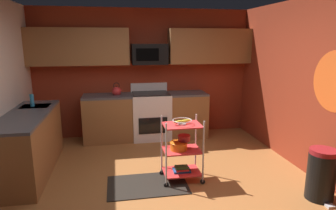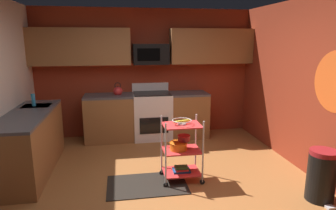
{
  "view_description": "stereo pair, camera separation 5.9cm",
  "coord_description": "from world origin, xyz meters",
  "px_view_note": "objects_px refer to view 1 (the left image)",
  "views": [
    {
      "loc": [
        -0.6,
        -3.62,
        1.98
      ],
      "look_at": [
        0.15,
        0.45,
        1.05
      ],
      "focal_mm": 31.19,
      "sensor_mm": 36.0,
      "label": 1
    },
    {
      "loc": [
        -0.54,
        -3.63,
        1.98
      ],
      "look_at": [
        0.15,
        0.45,
        1.05
      ],
      "focal_mm": 31.19,
      "sensor_mm": 36.0,
      "label": 2
    }
  ],
  "objects_px": {
    "oven_range": "(151,115)",
    "mixing_bowl_small": "(184,138)",
    "dish_soap_bottle": "(32,100)",
    "mixing_bowl_large": "(179,146)",
    "kettle": "(117,91)",
    "rolling_cart": "(182,150)",
    "book_stack": "(182,169)",
    "fruit_bowl": "(182,121)",
    "trash_can": "(321,175)",
    "microwave": "(149,54)"
  },
  "relations": [
    {
      "from": "kettle",
      "to": "dish_soap_bottle",
      "type": "xyz_separation_m",
      "value": [
        -1.36,
        -0.77,
        0.02
      ]
    },
    {
      "from": "rolling_cart",
      "to": "dish_soap_bottle",
      "type": "height_order",
      "value": "dish_soap_bottle"
    },
    {
      "from": "fruit_bowl",
      "to": "oven_range",
      "type": "bearing_deg",
      "value": 95.88
    },
    {
      "from": "microwave",
      "to": "mixing_bowl_small",
      "type": "height_order",
      "value": "microwave"
    },
    {
      "from": "oven_range",
      "to": "trash_can",
      "type": "bearing_deg",
      "value": -56.8
    },
    {
      "from": "dish_soap_bottle",
      "to": "book_stack",
      "type": "bearing_deg",
      "value": -27.35
    },
    {
      "from": "kettle",
      "to": "dish_soap_bottle",
      "type": "distance_m",
      "value": 1.57
    },
    {
      "from": "oven_range",
      "to": "dish_soap_bottle",
      "type": "height_order",
      "value": "dish_soap_bottle"
    },
    {
      "from": "oven_range",
      "to": "mixing_bowl_small",
      "type": "bearing_deg",
      "value": -82.83
    },
    {
      "from": "dish_soap_bottle",
      "to": "kettle",
      "type": "bearing_deg",
      "value": 29.61
    },
    {
      "from": "mixing_bowl_large",
      "to": "microwave",
      "type": "bearing_deg",
      "value": 94.33
    },
    {
      "from": "kettle",
      "to": "book_stack",
      "type": "bearing_deg",
      "value": -65.76
    },
    {
      "from": "rolling_cart",
      "to": "book_stack",
      "type": "bearing_deg",
      "value": 0.0
    },
    {
      "from": "dish_soap_bottle",
      "to": "microwave",
      "type": "bearing_deg",
      "value": 23.49
    },
    {
      "from": "mixing_bowl_large",
      "to": "oven_range",
      "type": "bearing_deg",
      "value": 94.55
    },
    {
      "from": "microwave",
      "to": "fruit_bowl",
      "type": "height_order",
      "value": "microwave"
    },
    {
      "from": "oven_range",
      "to": "kettle",
      "type": "xyz_separation_m",
      "value": [
        -0.67,
        -0.0,
        0.52
      ]
    },
    {
      "from": "kettle",
      "to": "trash_can",
      "type": "distance_m",
      "value": 3.76
    },
    {
      "from": "trash_can",
      "to": "microwave",
      "type": "bearing_deg",
      "value": 122.23
    },
    {
      "from": "microwave",
      "to": "mixing_bowl_large",
      "type": "distance_m",
      "value": 2.36
    },
    {
      "from": "oven_range",
      "to": "kettle",
      "type": "bearing_deg",
      "value": -179.67
    },
    {
      "from": "mixing_bowl_large",
      "to": "dish_soap_bottle",
      "type": "height_order",
      "value": "dish_soap_bottle"
    },
    {
      "from": "kettle",
      "to": "dish_soap_bottle",
      "type": "relative_size",
      "value": 1.32
    },
    {
      "from": "mixing_bowl_small",
      "to": "dish_soap_bottle",
      "type": "relative_size",
      "value": 0.91
    },
    {
      "from": "rolling_cart",
      "to": "dish_soap_bottle",
      "type": "bearing_deg",
      "value": 152.65
    },
    {
      "from": "microwave",
      "to": "kettle",
      "type": "bearing_deg",
      "value": -170.79
    },
    {
      "from": "microwave",
      "to": "rolling_cart",
      "type": "bearing_deg",
      "value": -84.4
    },
    {
      "from": "microwave",
      "to": "book_stack",
      "type": "height_order",
      "value": "microwave"
    },
    {
      "from": "rolling_cart",
      "to": "oven_range",
      "type": "bearing_deg",
      "value": 95.88
    },
    {
      "from": "oven_range",
      "to": "dish_soap_bottle",
      "type": "relative_size",
      "value": 5.5
    },
    {
      "from": "fruit_bowl",
      "to": "book_stack",
      "type": "bearing_deg",
      "value": 26.57
    },
    {
      "from": "rolling_cart",
      "to": "book_stack",
      "type": "distance_m",
      "value": 0.29
    },
    {
      "from": "oven_range",
      "to": "microwave",
      "type": "height_order",
      "value": "microwave"
    },
    {
      "from": "rolling_cart",
      "to": "trash_can",
      "type": "distance_m",
      "value": 1.81
    },
    {
      "from": "rolling_cart",
      "to": "book_stack",
      "type": "xyz_separation_m",
      "value": [
        0.0,
        0.0,
        -0.29
      ]
    },
    {
      "from": "mixing_bowl_small",
      "to": "trash_can",
      "type": "relative_size",
      "value": 0.28
    },
    {
      "from": "fruit_bowl",
      "to": "book_stack",
      "type": "relative_size",
      "value": 1.09
    },
    {
      "from": "book_stack",
      "to": "kettle",
      "type": "distance_m",
      "value": 2.27
    },
    {
      "from": "book_stack",
      "to": "fruit_bowl",
      "type": "bearing_deg",
      "value": -153.43
    },
    {
      "from": "book_stack",
      "to": "dish_soap_bottle",
      "type": "distance_m",
      "value": 2.66
    },
    {
      "from": "kettle",
      "to": "rolling_cart",
      "type": "bearing_deg",
      "value": -65.76
    },
    {
      "from": "dish_soap_bottle",
      "to": "rolling_cart",
      "type": "bearing_deg",
      "value": -27.35
    },
    {
      "from": "oven_range",
      "to": "mixing_bowl_small",
      "type": "height_order",
      "value": "oven_range"
    },
    {
      "from": "rolling_cart",
      "to": "book_stack",
      "type": "relative_size",
      "value": 3.66
    },
    {
      "from": "fruit_bowl",
      "to": "mixing_bowl_small",
      "type": "xyz_separation_m",
      "value": [
        0.04,
        0.04,
        -0.26
      ]
    },
    {
      "from": "mixing_bowl_large",
      "to": "mixing_bowl_small",
      "type": "relative_size",
      "value": 1.38
    },
    {
      "from": "book_stack",
      "to": "mixing_bowl_small",
      "type": "bearing_deg",
      "value": 44.57
    },
    {
      "from": "oven_range",
      "to": "fruit_bowl",
      "type": "height_order",
      "value": "oven_range"
    },
    {
      "from": "oven_range",
      "to": "rolling_cart",
      "type": "bearing_deg",
      "value": -84.12
    },
    {
      "from": "oven_range",
      "to": "mixing_bowl_large",
      "type": "distance_m",
      "value": 1.94
    }
  ]
}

